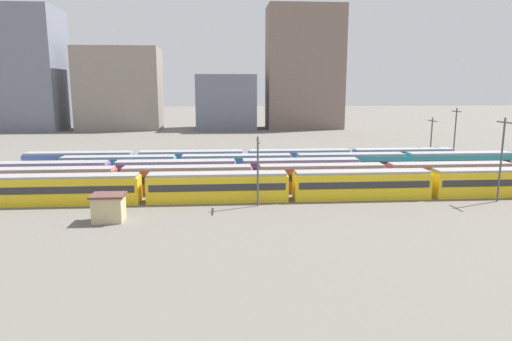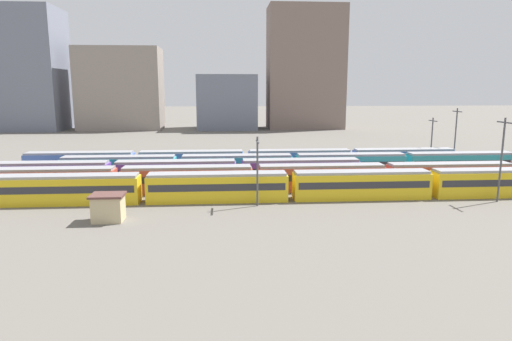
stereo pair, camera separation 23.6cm
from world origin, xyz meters
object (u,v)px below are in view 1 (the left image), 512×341
(train_track_2, at_px, (176,173))
(catenary_pole_2, at_px, (502,156))
(train_track_0, at_px, (361,184))
(catenary_pole_3, at_px, (455,134))
(train_track_3, at_px, (405,164))
(catenary_pole_1, at_px, (431,139))
(train_track_1, at_px, (386,176))
(catenary_pole_0, at_px, (258,167))
(train_track_4, at_px, (246,161))
(signal_hut, at_px, (109,207))

(train_track_2, distance_m, catenary_pole_2, 44.55)
(train_track_0, xyz_separation_m, catenary_pole_3, (25.05, 23.58, 4.04))
(catenary_pole_3, bearing_deg, catenary_pole_2, -106.70)
(train_track_2, relative_size, train_track_3, 0.50)
(train_track_2, bearing_deg, catenary_pole_2, -17.45)
(train_track_0, xyz_separation_m, catenary_pole_1, (20.65, 23.82, 3.16))
(catenary_pole_1, distance_m, catenary_pole_3, 4.49)
(train_track_1, relative_size, catenary_pole_0, 13.00)
(train_track_1, bearing_deg, train_track_4, 141.19)
(train_track_2, distance_m, catenary_pole_3, 52.13)
(train_track_3, distance_m, catenary_pole_2, 19.51)
(train_track_4, bearing_deg, signal_hut, -120.00)
(train_track_2, bearing_deg, catenary_pole_0, -49.52)
(catenary_pole_3, bearing_deg, catenary_pole_0, -145.94)
(catenary_pole_3, relative_size, signal_hut, 2.99)
(train_track_1, height_order, catenary_pole_0, catenary_pole_0)
(train_track_3, bearing_deg, train_track_2, -172.14)
(catenary_pole_3, bearing_deg, train_track_0, -136.72)
(train_track_3, relative_size, catenary_pole_2, 10.43)
(catenary_pole_2, bearing_deg, train_track_4, 142.82)
(train_track_4, bearing_deg, train_track_1, -38.81)
(train_track_2, bearing_deg, train_track_4, 43.22)
(catenary_pole_3, bearing_deg, train_track_2, -165.31)
(train_track_3, xyz_separation_m, catenary_pole_2, (4.66, -18.51, 4.05))
(train_track_0, relative_size, train_track_3, 0.83)
(catenary_pole_2, bearing_deg, catenary_pole_3, 73.30)
(catenary_pole_2, distance_m, signal_hut, 48.35)
(train_track_4, distance_m, signal_hut, 33.24)
(signal_hut, bearing_deg, catenary_pole_2, 6.05)
(train_track_2, height_order, signal_hut, train_track_2)
(train_track_0, relative_size, signal_hut, 26.00)
(train_track_3, xyz_separation_m, signal_hut, (-43.22, -23.59, -0.35))
(train_track_0, distance_m, catenary_pole_3, 34.64)
(catenary_pole_1, bearing_deg, train_track_1, -129.63)
(train_track_1, relative_size, catenary_pole_3, 10.44)
(catenary_pole_0, height_order, catenary_pole_1, catenary_pole_1)
(train_track_4, bearing_deg, train_track_0, -55.75)
(train_track_0, xyz_separation_m, train_track_3, (12.44, 15.60, 0.00))
(train_track_1, xyz_separation_m, catenary_pole_1, (15.42, 18.62, 3.16))
(train_track_4, bearing_deg, catenary_pole_1, 4.95)
(train_track_4, bearing_deg, train_track_3, -11.06)
(train_track_2, bearing_deg, catenary_pole_3, 14.69)
(train_track_0, xyz_separation_m, train_track_2, (-25.23, 10.40, -0.00))
(catenary_pole_1, relative_size, catenary_pole_3, 0.84)
(train_track_4, height_order, catenary_pole_0, catenary_pole_0)
(catenary_pole_0, bearing_deg, catenary_pole_1, 37.55)
(train_track_1, xyz_separation_m, catenary_pole_2, (11.87, -8.11, 4.05))
(catenary_pole_1, bearing_deg, catenary_pole_2, -97.57)
(train_track_3, bearing_deg, catenary_pole_1, 45.03)
(train_track_2, bearing_deg, train_track_1, -9.69)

